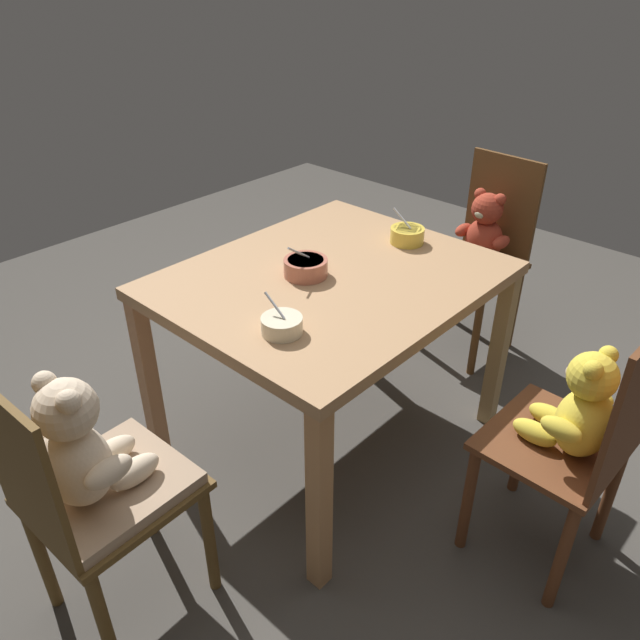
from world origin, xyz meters
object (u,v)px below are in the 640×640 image
(porridge_bowl_yellow_near_right, at_px, (407,235))
(porridge_bowl_terracotta_center, at_px, (306,267))
(dining_table, at_px, (330,295))
(teddy_chair_near_left, at_px, (88,471))
(teddy_chair_near_right, at_px, (482,243))
(teddy_chair_near_front, at_px, (579,425))
(porridge_bowl_cream_near_left, at_px, (282,325))

(porridge_bowl_yellow_near_right, relative_size, porridge_bowl_terracotta_center, 0.85)
(porridge_bowl_yellow_near_right, bearing_deg, porridge_bowl_terracotta_center, 168.21)
(dining_table, xyz_separation_m, teddy_chair_near_left, (-0.99, -0.05, -0.09))
(teddy_chair_near_right, relative_size, teddy_chair_near_left, 1.02)
(teddy_chair_near_front, bearing_deg, porridge_bowl_yellow_near_right, -19.61)
(teddy_chair_near_right, distance_m, porridge_bowl_yellow_near_right, 0.65)
(teddy_chair_near_front, distance_m, porridge_bowl_yellow_near_right, 0.96)
(teddy_chair_near_front, xyz_separation_m, teddy_chair_near_left, (-1.06, 0.86, 0.02))
(teddy_chair_near_front, relative_size, porridge_bowl_terracotta_center, 5.71)
(porridge_bowl_cream_near_left, bearing_deg, porridge_bowl_terracotta_center, 32.86)
(dining_table, bearing_deg, porridge_bowl_cream_near_left, -159.12)
(porridge_bowl_yellow_near_right, bearing_deg, teddy_chair_near_left, -179.64)
(teddy_chair_near_right, distance_m, porridge_bowl_terracotta_center, 1.10)
(dining_table, relative_size, teddy_chair_near_front, 1.21)
(dining_table, height_order, teddy_chair_near_front, teddy_chair_near_front)
(porridge_bowl_yellow_near_right, distance_m, porridge_bowl_terracotta_center, 0.47)
(porridge_bowl_cream_near_left, height_order, porridge_bowl_yellow_near_right, porridge_bowl_yellow_near_right)
(teddy_chair_near_left, bearing_deg, porridge_bowl_terracotta_center, 4.63)
(dining_table, relative_size, porridge_bowl_cream_near_left, 8.44)
(dining_table, relative_size, porridge_bowl_terracotta_center, 6.91)
(porridge_bowl_yellow_near_right, height_order, porridge_bowl_terracotta_center, porridge_bowl_terracotta_center)
(teddy_chair_near_left, height_order, porridge_bowl_cream_near_left, teddy_chair_near_left)
(porridge_bowl_terracotta_center, bearing_deg, teddy_chair_near_front, -82.36)
(porridge_bowl_terracotta_center, bearing_deg, dining_table, -42.89)
(dining_table, bearing_deg, teddy_chair_near_left, -177.33)
(dining_table, xyz_separation_m, porridge_bowl_yellow_near_right, (0.40, -0.04, 0.12))
(teddy_chair_near_front, height_order, porridge_bowl_yellow_near_right, teddy_chair_near_front)
(porridge_bowl_terracotta_center, bearing_deg, porridge_bowl_cream_near_left, -147.14)
(teddy_chair_near_left, xyz_separation_m, porridge_bowl_terracotta_center, (0.93, 0.11, 0.21))
(porridge_bowl_cream_near_left, distance_m, porridge_bowl_yellow_near_right, 0.78)
(teddy_chair_near_right, xyz_separation_m, porridge_bowl_cream_near_left, (-1.38, -0.09, 0.23))
(porridge_bowl_terracotta_center, bearing_deg, porridge_bowl_yellow_near_right, -11.79)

